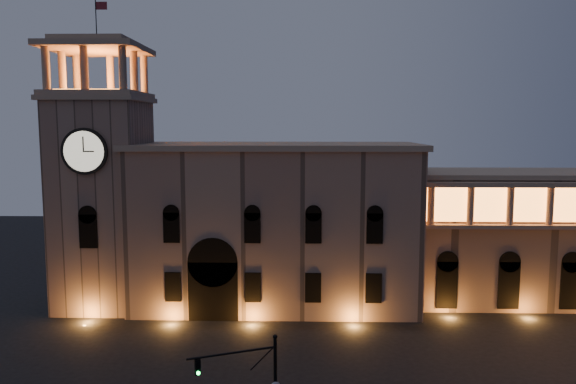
% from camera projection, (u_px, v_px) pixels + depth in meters
% --- Properties ---
extents(government_building, '(30.80, 12.80, 17.60)m').
position_uv_depth(government_building, '(275.00, 225.00, 61.09)').
color(government_building, '#876858').
rests_on(government_building, ground).
extents(clock_tower, '(9.80, 9.80, 32.40)m').
position_uv_depth(clock_tower, '(103.00, 191.00, 60.12)').
color(clock_tower, '#876858').
rests_on(clock_tower, ground).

